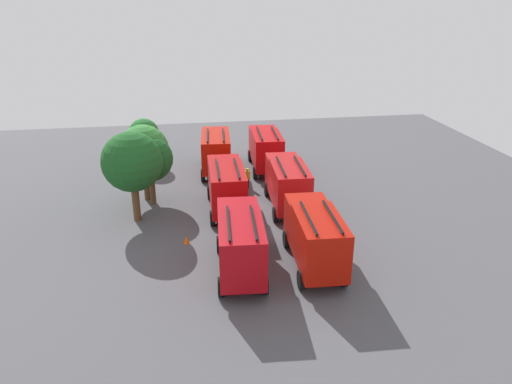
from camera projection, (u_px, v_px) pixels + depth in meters
ground_plane at (256, 209)px, 37.47m from camera, size 55.09×55.09×0.00m
fire_truck_0 at (315, 235)px, 28.78m from camera, size 7.30×3.02×3.88m
fire_truck_1 at (287, 182)px, 36.79m from camera, size 7.31×3.05×3.88m
fire_truck_2 at (266, 148)px, 44.97m from camera, size 7.32×3.08×3.88m
fire_truck_3 at (240, 240)px, 28.13m from camera, size 7.36×3.18×3.88m
fire_truck_4 at (226, 185)px, 36.27m from camera, size 7.27×2.92×3.88m
fire_truck_5 at (216, 150)px, 44.40m from camera, size 7.36×3.18×3.88m
firefighter_0 at (247, 177)px, 41.25m from camera, size 0.48×0.43×1.70m
firefighter_1 at (252, 142)px, 50.83m from camera, size 0.48×0.42×1.66m
firefighter_2 at (269, 177)px, 41.09m from camera, size 0.48×0.40×1.75m
firefighter_3 at (227, 226)px, 32.53m from camera, size 0.40×0.48×1.74m
tree_0 at (132, 162)px, 33.99m from camera, size 4.27×4.27×6.61m
tree_1 at (150, 159)px, 37.09m from camera, size 3.52×3.52×5.45m
tree_2 at (144, 150)px, 37.70m from camera, size 3.93×3.93×6.10m
tree_3 at (144, 134)px, 46.16m from camera, size 2.88×2.88×4.47m
traffic_cone_0 at (186, 240)px, 32.20m from camera, size 0.39×0.39×0.56m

